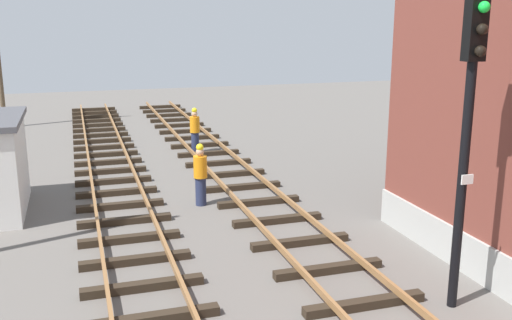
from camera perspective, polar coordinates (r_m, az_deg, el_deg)
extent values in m
cube|color=#2D2319|center=(11.72, 10.54, -13.65)|extent=(2.50, 0.24, 0.18)
cube|color=#2D2319|center=(13.07, 7.07, -10.53)|extent=(2.50, 0.24, 0.18)
cube|color=#2D2319|center=(14.48, 4.32, -7.97)|extent=(2.50, 0.24, 0.18)
cube|color=#2D2319|center=(15.95, 2.10, -5.87)|extent=(2.50, 0.24, 0.18)
cube|color=#2D2319|center=(17.45, 0.26, -4.11)|extent=(2.50, 0.24, 0.18)
cube|color=#2D2319|center=(18.99, -1.27, -2.64)|extent=(2.50, 0.24, 0.18)
cube|color=#2D2319|center=(20.54, -2.57, -1.38)|extent=(2.50, 0.24, 0.18)
cube|color=#2D2319|center=(22.12, -3.69, -0.30)|extent=(2.50, 0.24, 0.18)
cube|color=#2D2319|center=(23.70, -4.66, 0.63)|extent=(2.50, 0.24, 0.18)
cube|color=#2D2319|center=(25.30, -5.50, 1.45)|extent=(2.50, 0.24, 0.18)
cube|color=#2D2319|center=(26.91, -6.25, 2.17)|extent=(2.50, 0.24, 0.18)
cube|color=#2D2319|center=(28.53, -6.91, 2.81)|extent=(2.50, 0.24, 0.18)
cube|color=#2D2319|center=(30.15, -7.50, 3.38)|extent=(2.50, 0.24, 0.18)
cube|color=#2D2319|center=(31.78, -8.03, 3.89)|extent=(2.50, 0.24, 0.18)
cube|color=#2D2319|center=(33.41, -8.51, 4.35)|extent=(2.50, 0.24, 0.18)
cube|color=#2D2319|center=(35.04, -8.94, 4.77)|extent=(2.50, 0.24, 0.18)
cube|color=#2D2319|center=(36.68, -9.34, 5.15)|extent=(2.50, 0.24, 0.18)
cube|color=#2D2319|center=(11.20, -10.12, -15.00)|extent=(2.50, 0.24, 0.18)
cube|color=#2D2319|center=(12.43, -10.98, -12.01)|extent=(2.50, 0.24, 0.18)
cube|color=#2D2319|center=(13.69, -11.66, -9.56)|extent=(2.50, 0.24, 0.18)
cube|color=#2D2319|center=(14.97, -12.23, -7.53)|extent=(2.50, 0.24, 0.18)
cube|color=#2D2319|center=(16.26, -12.69, -5.82)|extent=(2.50, 0.24, 0.18)
cube|color=#2D2319|center=(17.57, -13.09, -4.36)|extent=(2.50, 0.24, 0.18)
cube|color=#2D2319|center=(18.89, -13.43, -3.10)|extent=(2.50, 0.24, 0.18)
cube|color=#2D2319|center=(20.22, -13.73, -2.01)|extent=(2.50, 0.24, 0.18)
cube|color=#2D2319|center=(21.56, -13.99, -1.05)|extent=(2.50, 0.24, 0.18)
cube|color=#2D2319|center=(22.90, -14.22, -0.21)|extent=(2.50, 0.24, 0.18)
cube|color=#2D2319|center=(24.25, -14.42, 0.54)|extent=(2.50, 0.24, 0.18)
cube|color=#2D2319|center=(25.60, -14.60, 1.21)|extent=(2.50, 0.24, 0.18)
cube|color=#2D2319|center=(26.95, -14.76, 1.82)|extent=(2.50, 0.24, 0.18)
cube|color=#2D2319|center=(28.31, -14.91, 2.36)|extent=(2.50, 0.24, 0.18)
cube|color=#2D2319|center=(29.67, -15.05, 2.86)|extent=(2.50, 0.24, 0.18)
cube|color=#2D2319|center=(31.03, -15.17, 3.31)|extent=(2.50, 0.24, 0.18)
cube|color=#2D2319|center=(32.40, -15.28, 3.73)|extent=(2.50, 0.24, 0.18)
cube|color=#2D2319|center=(33.76, -15.39, 4.11)|extent=(2.50, 0.24, 0.18)
cube|color=#2D2319|center=(35.13, -15.48, 4.46)|extent=(2.50, 0.24, 0.18)
cube|color=#2D2319|center=(36.50, -15.57, 4.78)|extent=(2.50, 0.24, 0.18)
cylinder|color=black|center=(11.43, 19.42, -2.76)|extent=(0.18, 0.18, 4.69)
cube|color=black|center=(11.01, 20.63, 11.87)|extent=(0.36, 0.24, 1.10)
sphere|color=#19E53F|center=(10.86, 21.39, 13.73)|extent=(0.20, 0.20, 0.20)
sphere|color=black|center=(10.86, 21.22, 11.81)|extent=(0.20, 0.20, 0.20)
sphere|color=black|center=(10.88, 21.05, 9.88)|extent=(0.20, 0.20, 0.20)
cube|color=white|center=(11.26, 19.93, -1.80)|extent=(0.24, 0.03, 0.18)
cylinder|color=#262D4C|center=(17.42, -5.41, -3.05)|extent=(0.32, 0.32, 0.85)
cylinder|color=orange|center=(17.22, -5.47, -0.66)|extent=(0.40, 0.40, 0.65)
sphere|color=tan|center=(17.12, -5.50, 0.78)|extent=(0.24, 0.24, 0.24)
sphere|color=yellow|center=(17.09, -5.51, 1.24)|extent=(0.22, 0.22, 0.22)
cylinder|color=#262D4C|center=(24.27, -5.96, 1.73)|extent=(0.32, 0.32, 0.85)
cylinder|color=orange|center=(24.13, -6.00, 3.47)|extent=(0.40, 0.40, 0.65)
sphere|color=tan|center=(24.05, -6.03, 4.51)|extent=(0.24, 0.24, 0.24)
sphere|color=yellow|center=(24.03, -6.03, 4.84)|extent=(0.22, 0.22, 0.22)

